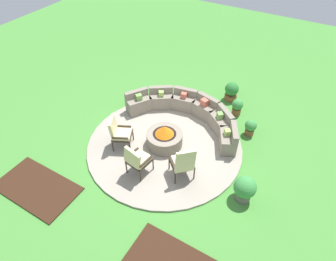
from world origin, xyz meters
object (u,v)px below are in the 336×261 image
fire_pit (165,137)px  potted_plant_2 (237,106)px  potted_plant_0 (251,127)px  lounge_chair_front_left (119,132)px  lounge_chair_back_left (183,162)px  lounge_chair_front_right (137,159)px  potted_plant_1 (245,189)px  curved_stone_bench (188,111)px  potted_plant_3 (232,91)px

fire_pit → potted_plant_2: bearing=62.3°
potted_plant_0 → potted_plant_2: 1.03m
lounge_chair_front_left → lounge_chair_back_left: 2.14m
lounge_chair_front_right → potted_plant_2: size_ratio=1.75×
lounge_chair_front_right → potted_plant_0: lounge_chair_front_right is taller
lounge_chair_front_right → potted_plant_1: lounge_chair_front_right is taller
curved_stone_bench → lounge_chair_front_left: (-1.16, -2.10, 0.24)m
lounge_chair_back_left → potted_plant_0: bearing=21.1°
potted_plant_0 → curved_stone_bench: bearing=-169.7°
lounge_chair_front_left → lounge_chair_back_left: lounge_chair_back_left is taller
potted_plant_2 → potted_plant_3: (-0.47, 0.70, 0.04)m
potted_plant_0 → fire_pit: bearing=-139.0°
lounge_chair_front_right → potted_plant_3: size_ratio=1.52×
curved_stone_bench → potted_plant_3: bearing=66.6°
lounge_chair_back_left → potted_plant_3: lounge_chair_back_left is taller
potted_plant_1 → potted_plant_3: potted_plant_1 is taller
lounge_chair_front_right → potted_plant_3: bearing=85.7°
lounge_chair_front_left → potted_plant_2: (2.41, 3.21, -0.28)m
lounge_chair_front_right → lounge_chair_back_left: lounge_chair_back_left is taller
potted_plant_2 → lounge_chair_front_left: bearing=-127.0°
curved_stone_bench → potted_plant_2: size_ratio=6.81×
fire_pit → potted_plant_2: 2.83m
fire_pit → lounge_chair_back_left: bearing=-37.9°
lounge_chair_front_right → potted_plant_2: bearing=77.1°
lounge_chair_front_right → potted_plant_3: (0.90, 4.51, -0.23)m
potted_plant_2 → lounge_chair_front_right: bearing=-109.8°
lounge_chair_front_left → potted_plant_1: 3.76m
lounge_chair_back_left → potted_plant_3: 4.02m
lounge_chair_front_right → lounge_chair_front_left: bearing=156.9°
fire_pit → lounge_chair_front_right: lounge_chair_front_right is taller
fire_pit → potted_plant_3: 3.31m
potted_plant_3 → curved_stone_bench: bearing=-113.4°
potted_plant_1 → potted_plant_2: potted_plant_1 is taller
curved_stone_bench → potted_plant_0: bearing=10.3°
potted_plant_0 → potted_plant_2: potted_plant_2 is taller
curved_stone_bench → potted_plant_2: 1.67m
fire_pit → potted_plant_0: size_ratio=1.95×
potted_plant_0 → potted_plant_1: potted_plant_1 is taller
curved_stone_bench → lounge_chair_back_left: size_ratio=3.71×
lounge_chair_front_right → potted_plant_3: 4.60m
curved_stone_bench → potted_plant_0: size_ratio=7.34×
lounge_chair_front_left → potted_plant_2: bearing=117.2°
potted_plant_0 → lounge_chair_front_right: bearing=-124.2°
potted_plant_1 → potted_plant_3: size_ratio=1.08×
curved_stone_bench → lounge_chair_back_left: (0.97, -2.21, 0.25)m
lounge_chair_back_left → potted_plant_1: 1.65m
potted_plant_0 → potted_plant_2: bearing=133.6°
potted_plant_1 → potted_plant_3: (-1.81, 3.82, -0.03)m
fire_pit → potted_plant_0: bearing=41.0°
lounge_chair_front_left → potted_plant_3: size_ratio=1.51×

